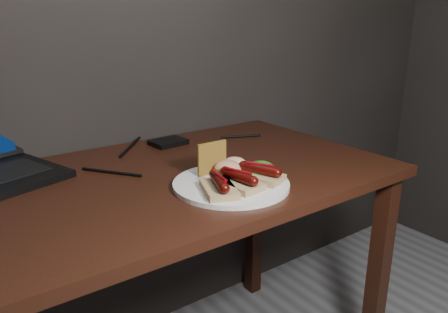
% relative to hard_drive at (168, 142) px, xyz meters
% --- Properties ---
extents(desk, '(1.40, 0.70, 0.75)m').
position_rel_hard_drive_xyz_m(desk, '(-0.23, -0.25, -0.10)').
color(desk, '#35180D').
rests_on(desk, ground).
extents(hard_drive, '(0.12, 0.09, 0.02)m').
position_rel_hard_drive_xyz_m(hard_drive, '(0.00, 0.00, 0.00)').
color(hard_drive, black).
rests_on(hard_drive, desk).
extents(desk_cables, '(1.03, 0.36, 0.01)m').
position_rel_hard_drive_xyz_m(desk_cables, '(-0.24, -0.07, -0.00)').
color(desk_cables, black).
rests_on(desk_cables, desk).
extents(plate, '(0.29, 0.29, 0.01)m').
position_rel_hard_drive_xyz_m(plate, '(-0.05, -0.42, -0.00)').
color(plate, silver).
rests_on(plate, desk).
extents(bread_sausage_left, '(0.11, 0.13, 0.04)m').
position_rel_hard_drive_xyz_m(bread_sausage_left, '(-0.12, -0.46, 0.02)').
color(bread_sausage_left, tan).
rests_on(bread_sausage_left, plate).
extents(bread_sausage_center, '(0.08, 0.12, 0.04)m').
position_rel_hard_drive_xyz_m(bread_sausage_center, '(-0.06, -0.46, 0.02)').
color(bread_sausage_center, tan).
rests_on(bread_sausage_center, plate).
extents(bread_sausage_right, '(0.11, 0.13, 0.04)m').
position_rel_hard_drive_xyz_m(bread_sausage_right, '(0.01, -0.45, 0.02)').
color(bread_sausage_right, tan).
rests_on(bread_sausage_right, plate).
extents(crispbread, '(0.09, 0.01, 0.08)m').
position_rel_hard_drive_xyz_m(crispbread, '(-0.06, -0.34, 0.05)').
color(crispbread, '#A37B2C').
rests_on(crispbread, plate).
extents(salad_greens, '(0.07, 0.07, 0.04)m').
position_rel_hard_drive_xyz_m(salad_greens, '(0.03, -0.43, 0.02)').
color(salad_greens, '#1A5A12').
rests_on(salad_greens, plate).
extents(salsa_mound, '(0.07, 0.07, 0.04)m').
position_rel_hard_drive_xyz_m(salsa_mound, '(-0.03, -0.38, 0.02)').
color(salsa_mound, '#A72A10').
rests_on(salsa_mound, plate).
extents(coleslaw_mound, '(0.06, 0.06, 0.04)m').
position_rel_hard_drive_xyz_m(coleslaw_mound, '(0.00, -0.35, 0.02)').
color(coleslaw_mound, '#EEE3CD').
rests_on(coleslaw_mound, plate).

